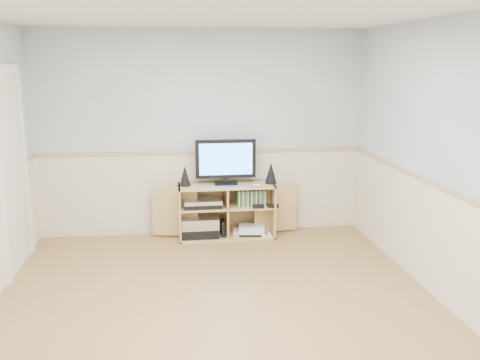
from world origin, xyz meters
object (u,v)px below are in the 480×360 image
object	(u,v)px
game_consoles	(250,230)
media_cabinet	(226,209)
keyboard	(235,187)
monitor	(226,160)

from	to	relation	value
game_consoles	media_cabinet	bearing A→B (deg)	167.61
keyboard	game_consoles	xyz separation A→B (m)	(0.21, 0.13, -0.59)
media_cabinet	game_consoles	distance (m)	0.40
media_cabinet	keyboard	distance (m)	0.39
media_cabinet	keyboard	xyz separation A→B (m)	(0.09, -0.19, 0.32)
monitor	game_consoles	bearing A→B (deg)	-11.53
monitor	media_cabinet	bearing A→B (deg)	90.00
game_consoles	monitor	bearing A→B (deg)	168.47
game_consoles	keyboard	bearing A→B (deg)	-148.81
media_cabinet	monitor	distance (m)	0.61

